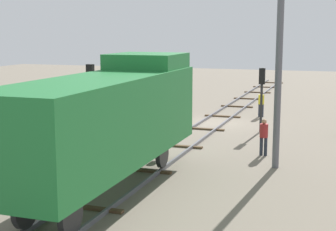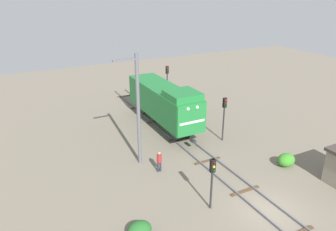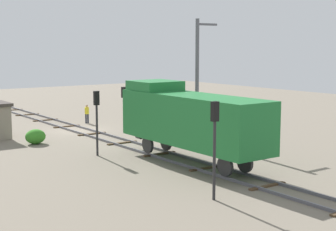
{
  "view_description": "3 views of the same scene",
  "coord_description": "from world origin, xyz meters",
  "px_view_note": "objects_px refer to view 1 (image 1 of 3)",
  "views": [
    {
      "loc": [
        -7.58,
        30.67,
        5.67
      ],
      "look_at": [
        -1.37,
        12.7,
        2.52
      ],
      "focal_mm": 55.0,
      "sensor_mm": 36.0,
      "label": 1
    },
    {
      "loc": [
        -13.65,
        -12.32,
        13.55
      ],
      "look_at": [
        0.04,
        14.28,
        1.47
      ],
      "focal_mm": 35.0,
      "sensor_mm": 36.0,
      "label": 2
    },
    {
      "loc": [
        18.56,
        38.68,
        6.97
      ],
      "look_at": [
        -0.23,
        12.46,
        2.61
      ],
      "focal_mm": 55.0,
      "sensor_mm": 36.0,
      "label": 3
    }
  ],
  "objects_px": {
    "locomotive": "(108,117)",
    "worker_by_signal": "(264,134)",
    "traffic_signal_mid": "(91,92)",
    "worker_near_track": "(261,102)",
    "catenary_mast": "(281,54)",
    "traffic_signal_near": "(262,87)",
    "relay_hut": "(107,95)"
  },
  "relations": [
    {
      "from": "locomotive",
      "to": "relay_hut",
      "type": "relative_size",
      "value": 3.31
    },
    {
      "from": "traffic_signal_mid",
      "to": "worker_by_signal",
      "type": "xyz_separation_m",
      "value": [
        -7.6,
        -2.23,
        -1.9
      ]
    },
    {
      "from": "locomotive",
      "to": "worker_near_track",
      "type": "distance_m",
      "value": 18.49
    },
    {
      "from": "worker_by_signal",
      "to": "relay_hut",
      "type": "height_order",
      "value": "relay_hut"
    },
    {
      "from": "traffic_signal_near",
      "to": "traffic_signal_mid",
      "type": "height_order",
      "value": "traffic_signal_mid"
    },
    {
      "from": "worker_near_track",
      "to": "relay_hut",
      "type": "xyz_separation_m",
      "value": [
        9.9,
        2.81,
        0.4
      ]
    },
    {
      "from": "worker_near_track",
      "to": "worker_by_signal",
      "type": "xyz_separation_m",
      "value": [
        -1.8,
        10.73,
        0.0
      ]
    },
    {
      "from": "locomotive",
      "to": "traffic_signal_mid",
      "type": "height_order",
      "value": "locomotive"
    },
    {
      "from": "locomotive",
      "to": "worker_near_track",
      "type": "height_order",
      "value": "locomotive"
    },
    {
      "from": "worker_by_signal",
      "to": "catenary_mast",
      "type": "bearing_deg",
      "value": 70.35
    },
    {
      "from": "traffic_signal_mid",
      "to": "worker_near_track",
      "type": "xyz_separation_m",
      "value": [
        -5.8,
        -12.96,
        -1.9
      ]
    },
    {
      "from": "worker_by_signal",
      "to": "catenary_mast",
      "type": "relative_size",
      "value": 0.19
    },
    {
      "from": "worker_by_signal",
      "to": "catenary_mast",
      "type": "xyz_separation_m",
      "value": [
        -0.86,
        1.94,
        3.72
      ]
    },
    {
      "from": "worker_near_track",
      "to": "worker_by_signal",
      "type": "distance_m",
      "value": 10.88
    },
    {
      "from": "traffic_signal_mid",
      "to": "relay_hut",
      "type": "distance_m",
      "value": 11.05
    },
    {
      "from": "worker_near_track",
      "to": "relay_hut",
      "type": "bearing_deg",
      "value": -80.3
    },
    {
      "from": "worker_by_signal",
      "to": "traffic_signal_near",
      "type": "bearing_deg",
      "value": -123.22
    },
    {
      "from": "locomotive",
      "to": "catenary_mast",
      "type": "distance_m",
      "value": 7.77
    },
    {
      "from": "traffic_signal_mid",
      "to": "worker_by_signal",
      "type": "distance_m",
      "value": 8.15
    },
    {
      "from": "traffic_signal_mid",
      "to": "catenary_mast",
      "type": "bearing_deg",
      "value": -178.02
    },
    {
      "from": "traffic_signal_near",
      "to": "catenary_mast",
      "type": "relative_size",
      "value": 0.4
    },
    {
      "from": "traffic_signal_near",
      "to": "worker_near_track",
      "type": "xyz_separation_m",
      "value": [
        0.8,
        -5.18,
        -1.54
      ]
    },
    {
      "from": "traffic_signal_mid",
      "to": "worker_by_signal",
      "type": "relative_size",
      "value": 2.45
    },
    {
      "from": "locomotive",
      "to": "worker_by_signal",
      "type": "height_order",
      "value": "locomotive"
    },
    {
      "from": "traffic_signal_near",
      "to": "catenary_mast",
      "type": "distance_m",
      "value": 8.02
    },
    {
      "from": "locomotive",
      "to": "worker_by_signal",
      "type": "xyz_separation_m",
      "value": [
        -4.2,
        -7.52,
        -1.78
      ]
    },
    {
      "from": "traffic_signal_near",
      "to": "relay_hut",
      "type": "height_order",
      "value": "traffic_signal_near"
    },
    {
      "from": "traffic_signal_near",
      "to": "relay_hut",
      "type": "bearing_deg",
      "value": -12.5
    },
    {
      "from": "worker_near_track",
      "to": "relay_hut",
      "type": "relative_size",
      "value": 0.49
    },
    {
      "from": "worker_by_signal",
      "to": "traffic_signal_mid",
      "type": "bearing_deg",
      "value": -27.06
    },
    {
      "from": "worker_near_track",
      "to": "catenary_mast",
      "type": "distance_m",
      "value": 13.47
    },
    {
      "from": "traffic_signal_mid",
      "to": "traffic_signal_near",
      "type": "bearing_deg",
      "value": -130.3
    }
  ]
}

